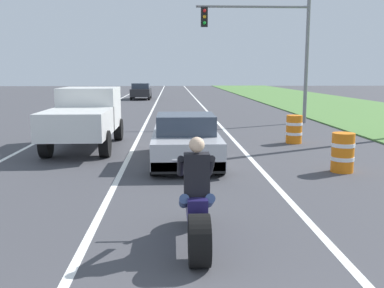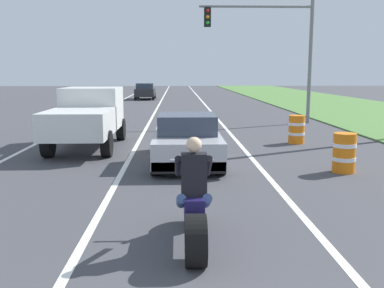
# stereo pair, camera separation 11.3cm
# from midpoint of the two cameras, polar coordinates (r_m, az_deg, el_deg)

# --- Properties ---
(lane_stripe_left_solid) EXTENTS (0.14, 120.00, 0.01)m
(lane_stripe_left_solid) POSITION_cam_midpoint_polar(r_m,az_deg,el_deg) (22.60, -14.61, 2.66)
(lane_stripe_left_solid) COLOR white
(lane_stripe_left_solid) RESTS_ON ground
(lane_stripe_right_solid) EXTENTS (0.14, 120.00, 0.01)m
(lane_stripe_right_solid) POSITION_cam_midpoint_polar(r_m,az_deg,el_deg) (22.17, 3.89, 2.81)
(lane_stripe_right_solid) COLOR white
(lane_stripe_right_solid) RESTS_ON ground
(lane_stripe_centre_dashed) EXTENTS (0.14, 120.00, 0.01)m
(lane_stripe_centre_dashed) POSITION_cam_midpoint_polar(r_m,az_deg,el_deg) (22.09, -5.45, 2.77)
(lane_stripe_centre_dashed) COLOR white
(lane_stripe_centre_dashed) RESTS_ON ground
(motorcycle_with_rider) EXTENTS (0.70, 2.21, 1.62)m
(motorcycle_with_rider) POSITION_cam_midpoint_polar(r_m,az_deg,el_deg) (6.31, 0.77, -8.34)
(motorcycle_with_rider) COLOR black
(motorcycle_with_rider) RESTS_ON ground
(sports_car_silver) EXTENTS (1.84, 4.30, 1.37)m
(sports_car_silver) POSITION_cam_midpoint_polar(r_m,az_deg,el_deg) (12.24, -0.42, 0.50)
(sports_car_silver) COLOR #B7B7BC
(sports_car_silver) RESTS_ON ground
(pickup_truck_left_lane_white) EXTENTS (2.02, 4.80, 1.98)m
(pickup_truck_left_lane_white) POSITION_cam_midpoint_polar(r_m,az_deg,el_deg) (14.94, -13.23, 3.69)
(pickup_truck_left_lane_white) COLOR silver
(pickup_truck_left_lane_white) RESTS_ON ground
(traffic_light_mast_near) EXTENTS (5.53, 0.34, 6.00)m
(traffic_light_mast_near) POSITION_cam_midpoint_polar(r_m,az_deg,el_deg) (22.13, 10.89, 13.17)
(traffic_light_mast_near) COLOR gray
(traffic_light_mast_near) RESTS_ON ground
(construction_barrel_nearest) EXTENTS (0.58, 0.58, 1.00)m
(construction_barrel_nearest) POSITION_cam_midpoint_polar(r_m,az_deg,el_deg) (11.70, 19.43, -1.07)
(construction_barrel_nearest) COLOR orange
(construction_barrel_nearest) RESTS_ON ground
(construction_barrel_mid) EXTENTS (0.58, 0.58, 1.00)m
(construction_barrel_mid) POSITION_cam_midpoint_polar(r_m,az_deg,el_deg) (16.01, 13.63, 1.87)
(construction_barrel_mid) COLOR orange
(construction_barrel_mid) RESTS_ON ground
(distant_car_far_ahead) EXTENTS (1.80, 4.00, 1.50)m
(distant_car_far_ahead) POSITION_cam_midpoint_polar(r_m,az_deg,el_deg) (41.50, -6.01, 6.87)
(distant_car_far_ahead) COLOR #262628
(distant_car_far_ahead) RESTS_ON ground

